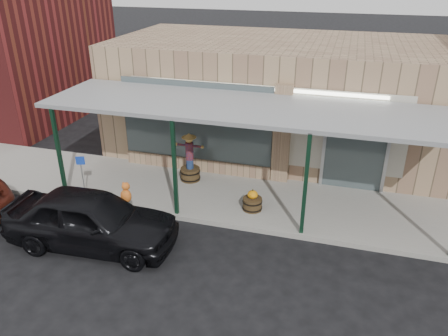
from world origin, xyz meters
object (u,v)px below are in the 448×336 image
(handicap_sign, at_px, (82,170))
(parked_sedan, at_px, (91,219))
(barrel_pumpkin, at_px, (252,202))
(barrel_scarecrow, at_px, (190,164))

(handicap_sign, bearing_deg, parked_sedan, -71.50)
(barrel_pumpkin, relative_size, parked_sedan, 0.16)
(barrel_scarecrow, relative_size, barrel_pumpkin, 2.31)
(barrel_scarecrow, relative_size, handicap_sign, 1.29)
(handicap_sign, bearing_deg, barrel_pumpkin, -12.72)
(barrel_scarecrow, xyz_separation_m, handicap_sign, (-2.84, -1.86, 0.27))
(parked_sedan, bearing_deg, barrel_scarecrow, -20.61)
(barrel_pumpkin, xyz_separation_m, parked_sedan, (-3.67, -2.64, 0.38))
(barrel_pumpkin, height_order, parked_sedan, parked_sedan)
(barrel_scarecrow, xyz_separation_m, barrel_pumpkin, (2.42, -1.31, -0.32))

